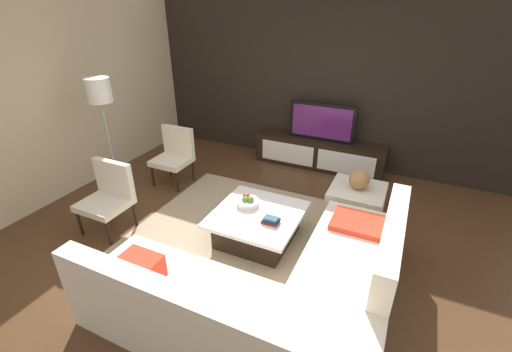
% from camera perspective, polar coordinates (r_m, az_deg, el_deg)
% --- Properties ---
extents(ground_plane, '(14.00, 14.00, 0.00)m').
position_cam_1_polar(ground_plane, '(4.19, 0.91, -11.46)').
color(ground_plane, '#4C301C').
extents(feature_wall_back, '(6.40, 0.12, 2.80)m').
position_cam_1_polar(feature_wall_back, '(5.96, 12.14, 14.94)').
color(feature_wall_back, black).
rests_on(feature_wall_back, ground).
extents(side_wall_left, '(0.12, 5.20, 2.80)m').
position_cam_1_polar(side_wall_left, '(5.66, -29.66, 11.40)').
color(side_wall_left, beige).
rests_on(side_wall_left, ground).
extents(area_rug, '(3.02, 2.67, 0.01)m').
position_cam_1_polar(area_rug, '(4.22, -0.35, -11.04)').
color(area_rug, tan).
rests_on(area_rug, ground).
extents(media_console, '(2.18, 0.44, 0.50)m').
position_cam_1_polar(media_console, '(6.03, 10.37, 3.70)').
color(media_console, black).
rests_on(media_console, ground).
extents(television, '(1.09, 0.06, 0.62)m').
position_cam_1_polar(television, '(5.83, 10.83, 8.77)').
color(television, black).
rests_on(television, media_console).
extents(sectional_couch, '(2.53, 2.39, 0.82)m').
position_cam_1_polar(sectional_couch, '(3.25, 3.30, -18.85)').
color(sectional_couch, beige).
rests_on(sectional_couch, ground).
extents(coffee_table, '(1.00, 1.02, 0.38)m').
position_cam_1_polar(coffee_table, '(4.17, 0.24, -8.16)').
color(coffee_table, black).
rests_on(coffee_table, ground).
extents(accent_chair_near, '(0.56, 0.51, 0.87)m').
position_cam_1_polar(accent_chair_near, '(4.62, -23.17, -2.58)').
color(accent_chair_near, black).
rests_on(accent_chair_near, ground).
extents(floor_lamp, '(0.32, 0.32, 1.70)m').
position_cam_1_polar(floor_lamp, '(5.15, -24.36, 11.64)').
color(floor_lamp, '#A5A5AA').
rests_on(floor_lamp, ground).
extents(ottoman, '(0.70, 0.70, 0.40)m').
position_cam_1_polar(ottoman, '(4.82, 16.20, -4.05)').
color(ottoman, beige).
rests_on(ottoman, ground).
extents(fruit_bowl, '(0.28, 0.28, 0.14)m').
position_cam_1_polar(fruit_bowl, '(4.19, -1.42, -4.25)').
color(fruit_bowl, silver).
rests_on(fruit_bowl, coffee_table).
extents(accent_chair_far, '(0.54, 0.50, 0.87)m').
position_cam_1_polar(accent_chair_far, '(5.52, -13.29, 3.86)').
color(accent_chair_far, black).
rests_on(accent_chair_far, ground).
extents(decorative_ball, '(0.26, 0.26, 0.26)m').
position_cam_1_polar(decorative_ball, '(4.66, 16.73, -0.56)').
color(decorative_ball, '#997247').
rests_on(decorative_ball, ottoman).
extents(book_stack, '(0.19, 0.14, 0.08)m').
position_cam_1_polar(book_stack, '(3.89, 2.49, -7.32)').
color(book_stack, maroon).
rests_on(book_stack, coffee_table).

